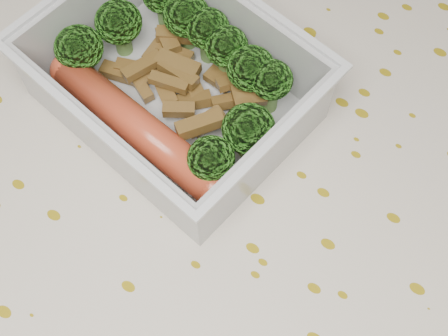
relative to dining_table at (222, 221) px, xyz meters
The scene contains 6 objects.
dining_table is the anchor object (origin of this frame).
tablecloth 0.05m from the dining_table, ahead, with size 1.46×0.96×0.19m.
lunch_container 0.12m from the dining_table, 153.45° to the left, with size 0.19×0.16×0.06m.
broccoli_florets 0.14m from the dining_table, 138.16° to the left, with size 0.16×0.12×0.04m.
meat_pile 0.12m from the dining_table, 145.81° to the left, with size 0.12×0.08×0.03m.
sausage 0.13m from the dining_table, 169.87° to the right, with size 0.15×0.04×0.02m.
Camera 1 is at (0.09, -0.14, 1.12)m, focal length 50.00 mm.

